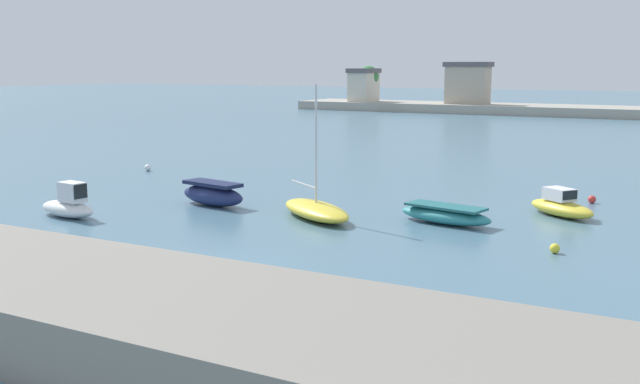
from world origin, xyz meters
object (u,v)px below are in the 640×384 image
(moored_boat_0, at_px, (69,205))
(mooring_buoy_3, at_px, (555,248))
(moored_boat_3, at_px, (445,215))
(mooring_buoy_0, at_px, (148,168))
(mooring_buoy_2, at_px, (592,199))
(moored_boat_1, at_px, (213,194))
(moored_boat_4, at_px, (561,206))
(moored_boat_2, at_px, (316,210))

(moored_boat_0, relative_size, mooring_buoy_3, 9.50)
(moored_boat_3, bearing_deg, mooring_buoy_0, 175.39)
(mooring_buoy_0, bearing_deg, mooring_buoy_2, 4.19)
(moored_boat_1, height_order, moored_boat_4, moored_boat_4)
(moored_boat_3, distance_m, mooring_buoy_0, 23.54)
(moored_boat_1, relative_size, mooring_buoy_2, 10.31)
(mooring_buoy_0, distance_m, mooring_buoy_3, 29.52)
(moored_boat_4, bearing_deg, mooring_buoy_3, -44.49)
(mooring_buoy_0, bearing_deg, moored_boat_1, -34.63)
(mooring_buoy_3, bearing_deg, moored_boat_4, 99.87)
(moored_boat_4, relative_size, mooring_buoy_0, 8.84)
(moored_boat_3, distance_m, mooring_buoy_2, 9.51)
(mooring_buoy_2, bearing_deg, mooring_buoy_3, -87.11)
(moored_boat_0, bearing_deg, mooring_buoy_0, 126.17)
(moored_boat_2, xyz_separation_m, mooring_buoy_3, (10.82, -1.28, -0.20))
(moored_boat_4, bearing_deg, moored_boat_0, -114.50)
(moored_boat_0, height_order, moored_boat_1, moored_boat_0)
(moored_boat_1, relative_size, moored_boat_4, 1.07)
(moored_boat_0, height_order, moored_boat_4, moored_boat_0)
(moored_boat_1, distance_m, mooring_buoy_3, 16.89)
(moored_boat_2, height_order, moored_boat_4, moored_boat_2)
(moored_boat_4, bearing_deg, mooring_buoy_0, -148.72)
(mooring_buoy_0, bearing_deg, moored_boat_2, -24.91)
(moored_boat_1, xyz_separation_m, mooring_buoy_0, (-11.22, 7.74, -0.35))
(moored_boat_4, bearing_deg, moored_boat_3, -98.59)
(moored_boat_4, height_order, mooring_buoy_3, moored_boat_4)
(moored_boat_0, distance_m, moored_boat_3, 16.99)
(mooring_buoy_0, height_order, mooring_buoy_2, mooring_buoy_0)
(moored_boat_0, height_order, mooring_buoy_0, moored_boat_0)
(moored_boat_4, height_order, mooring_buoy_2, moored_boat_4)
(moored_boat_1, bearing_deg, mooring_buoy_0, 155.48)
(moored_boat_2, distance_m, mooring_buoy_0, 18.97)
(moored_boat_4, xyz_separation_m, mooring_buoy_2, (0.69, 4.05, -0.26))
(moored_boat_4, relative_size, mooring_buoy_3, 10.40)
(moored_boat_3, relative_size, moored_boat_4, 1.19)
(moored_boat_2, distance_m, moored_boat_4, 11.26)
(moored_boat_2, xyz_separation_m, mooring_buoy_0, (-17.21, 7.99, -0.17))
(moored_boat_1, bearing_deg, mooring_buoy_2, 41.11)
(moored_boat_0, relative_size, moored_boat_2, 0.58)
(moored_boat_2, relative_size, mooring_buoy_2, 15.04)
(moored_boat_1, xyz_separation_m, mooring_buoy_2, (16.24, 9.76, -0.37))
(moored_boat_2, bearing_deg, mooring_buoy_2, 78.51)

